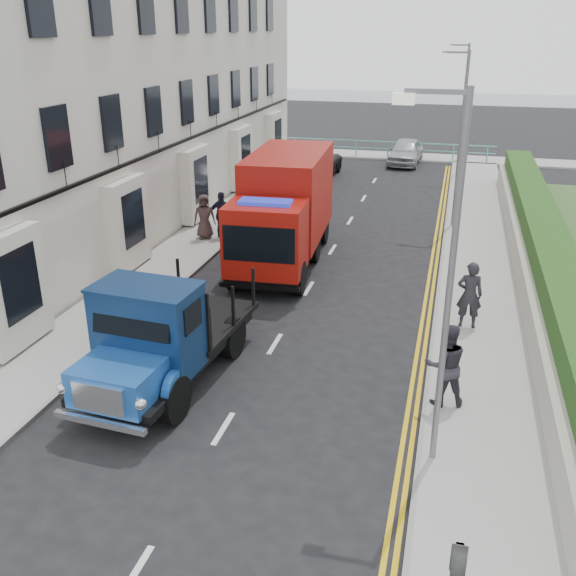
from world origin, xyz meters
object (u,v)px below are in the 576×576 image
at_px(lamp_near, 444,268).
at_px(lamp_mid, 458,131).
at_px(lamp_far, 461,103).
at_px(parked_car_front, 143,313).
at_px(bedford_lorry, 154,344).
at_px(pedestrian_east_near, 470,295).
at_px(red_lorry, 284,207).

relative_size(lamp_near, lamp_mid, 1.00).
height_order(lamp_far, parked_car_front, lamp_far).
distance_m(lamp_far, parked_car_front, 23.90).
bearing_deg(lamp_mid, lamp_near, -90.00).
height_order(lamp_mid, parked_car_front, lamp_mid).
bearing_deg(bedford_lorry, pedestrian_east_near, 41.08).
distance_m(bedford_lorry, parked_car_front, 3.13).
relative_size(lamp_far, pedestrian_east_near, 3.70).
height_order(lamp_near, lamp_mid, same).
distance_m(red_lorry, parked_car_front, 7.11).
bearing_deg(parked_car_front, lamp_near, -32.34).
bearing_deg(pedestrian_east_near, lamp_near, 80.47).
relative_size(lamp_near, lamp_far, 1.00).
height_order(lamp_near, bedford_lorry, lamp_near).
bearing_deg(parked_car_front, lamp_far, 63.59).
height_order(lamp_mid, lamp_far, same).
xyz_separation_m(lamp_near, lamp_mid, (0.00, 16.00, 0.00)).
bearing_deg(bedford_lorry, parked_car_front, 126.39).
height_order(lamp_far, pedestrian_east_near, lamp_far).
relative_size(bedford_lorry, red_lorry, 0.79).
height_order(lamp_near, lamp_far, same).
xyz_separation_m(lamp_near, red_lorry, (-5.59, 10.28, -1.99)).
bearing_deg(parked_car_front, bedford_lorry, -65.24).
height_order(lamp_near, red_lorry, lamp_near).
relative_size(red_lorry, pedestrian_east_near, 3.87).
bearing_deg(pedestrian_east_near, lamp_far, -90.69).
distance_m(lamp_mid, parked_car_front, 14.98).
bearing_deg(parked_car_front, lamp_mid, 50.58).
xyz_separation_m(lamp_near, pedestrian_east_near, (0.73, 6.15, -2.93)).
distance_m(lamp_near, lamp_far, 26.00).
bearing_deg(bedford_lorry, red_lorry, 90.97).
bearing_deg(bedford_lorry, lamp_far, 80.57).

